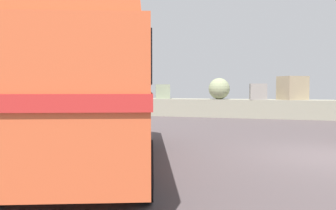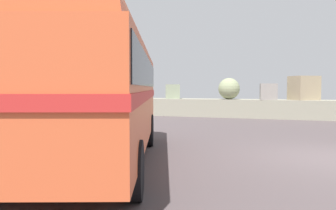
% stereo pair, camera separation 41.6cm
% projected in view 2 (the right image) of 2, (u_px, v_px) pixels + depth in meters
% --- Properties ---
extents(ground, '(32.00, 26.00, 0.02)m').
position_uv_depth(ground, '(335.00, 159.00, 8.75)').
color(ground, '#504546').
extents(breakwater, '(31.36, 1.93, 2.46)m').
position_uv_depth(breakwater, '(310.00, 107.00, 19.84)').
color(breakwater, gray).
rests_on(breakwater, ground).
extents(vintage_coach, '(5.30, 8.87, 3.70)m').
position_uv_depth(vintage_coach, '(95.00, 77.00, 8.02)').
color(vintage_coach, black).
rests_on(vintage_coach, ground).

